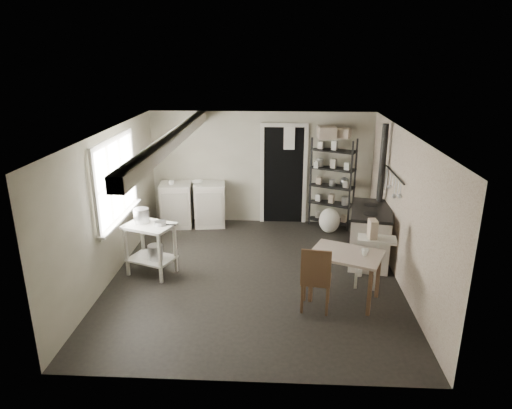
{
  "coord_description": "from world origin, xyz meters",
  "views": [
    {
      "loc": [
        0.36,
        -6.58,
        3.41
      ],
      "look_at": [
        0.0,
        0.3,
        1.1
      ],
      "focal_mm": 32.0,
      "sensor_mm": 36.0,
      "label": 1
    }
  ],
  "objects_px": {
    "stockpot": "(141,217)",
    "work_table": "(345,275)",
    "stove": "(370,236)",
    "flour_sack": "(329,221)",
    "chair": "(316,277)",
    "shelf_rack": "(332,181)",
    "base_cabinets": "(193,204)",
    "prep_table": "(151,251)"
  },
  "relations": [
    {
      "from": "base_cabinets",
      "to": "prep_table",
      "type": "bearing_deg",
      "value": -104.27
    },
    {
      "from": "shelf_rack",
      "to": "stove",
      "type": "xyz_separation_m",
      "value": [
        0.49,
        -1.62,
        -0.51
      ]
    },
    {
      "from": "base_cabinets",
      "to": "shelf_rack",
      "type": "xyz_separation_m",
      "value": [
        2.82,
        0.12,
        0.49
      ]
    },
    {
      "from": "stockpot",
      "to": "work_table",
      "type": "xyz_separation_m",
      "value": [
        3.13,
        -0.76,
        -0.56
      ]
    },
    {
      "from": "flour_sack",
      "to": "chair",
      "type": "bearing_deg",
      "value": -99.46
    },
    {
      "from": "stove",
      "to": "chair",
      "type": "xyz_separation_m",
      "value": [
        -1.03,
        -1.62,
        0.05
      ]
    },
    {
      "from": "chair",
      "to": "stove",
      "type": "bearing_deg",
      "value": 66.47
    },
    {
      "from": "prep_table",
      "to": "flour_sack",
      "type": "xyz_separation_m",
      "value": [
        3.03,
        1.93,
        -0.16
      ]
    },
    {
      "from": "shelf_rack",
      "to": "chair",
      "type": "bearing_deg",
      "value": -74.66
    },
    {
      "from": "prep_table",
      "to": "shelf_rack",
      "type": "xyz_separation_m",
      "value": [
        3.09,
        2.32,
        0.55
      ]
    },
    {
      "from": "prep_table",
      "to": "chair",
      "type": "relative_size",
      "value": 0.88
    },
    {
      "from": "base_cabinets",
      "to": "chair",
      "type": "relative_size",
      "value": 1.41
    },
    {
      "from": "prep_table",
      "to": "chair",
      "type": "height_order",
      "value": "chair"
    },
    {
      "from": "work_table",
      "to": "flour_sack",
      "type": "xyz_separation_m",
      "value": [
        0.04,
        2.59,
        -0.14
      ]
    },
    {
      "from": "prep_table",
      "to": "stove",
      "type": "distance_m",
      "value": 3.65
    },
    {
      "from": "stove",
      "to": "flour_sack",
      "type": "distance_m",
      "value": 1.36
    },
    {
      "from": "work_table",
      "to": "chair",
      "type": "bearing_deg",
      "value": -148.92
    },
    {
      "from": "shelf_rack",
      "to": "chair",
      "type": "relative_size",
      "value": 1.89
    },
    {
      "from": "stove",
      "to": "chair",
      "type": "height_order",
      "value": "chair"
    },
    {
      "from": "base_cabinets",
      "to": "stove",
      "type": "height_order",
      "value": "base_cabinets"
    },
    {
      "from": "stockpot",
      "to": "stove",
      "type": "height_order",
      "value": "stockpot"
    },
    {
      "from": "stockpot",
      "to": "work_table",
      "type": "height_order",
      "value": "stockpot"
    },
    {
      "from": "prep_table",
      "to": "work_table",
      "type": "height_order",
      "value": "prep_table"
    },
    {
      "from": "prep_table",
      "to": "stockpot",
      "type": "xyz_separation_m",
      "value": [
        -0.14,
        0.1,
        0.54
      ]
    },
    {
      "from": "base_cabinets",
      "to": "flour_sack",
      "type": "bearing_deg",
      "value": -12.74
    },
    {
      "from": "stockpot",
      "to": "stove",
      "type": "distance_m",
      "value": 3.81
    },
    {
      "from": "shelf_rack",
      "to": "work_table",
      "type": "distance_m",
      "value": 3.04
    },
    {
      "from": "chair",
      "to": "flour_sack",
      "type": "xyz_separation_m",
      "value": [
        0.47,
        2.85,
        -0.24
      ]
    },
    {
      "from": "base_cabinets",
      "to": "flour_sack",
      "type": "xyz_separation_m",
      "value": [
        2.76,
        -0.27,
        -0.22
      ]
    },
    {
      "from": "stockpot",
      "to": "chair",
      "type": "distance_m",
      "value": 2.92
    },
    {
      "from": "prep_table",
      "to": "base_cabinets",
      "type": "bearing_deg",
      "value": 82.9
    },
    {
      "from": "prep_table",
      "to": "shelf_rack",
      "type": "bearing_deg",
      "value": 36.89
    },
    {
      "from": "stove",
      "to": "work_table",
      "type": "bearing_deg",
      "value": -102.72
    },
    {
      "from": "prep_table",
      "to": "base_cabinets",
      "type": "distance_m",
      "value": 2.22
    },
    {
      "from": "stockpot",
      "to": "shelf_rack",
      "type": "xyz_separation_m",
      "value": [
        3.24,
        2.22,
        0.01
      ]
    },
    {
      "from": "stockpot",
      "to": "work_table",
      "type": "distance_m",
      "value": 3.27
    },
    {
      "from": "base_cabinets",
      "to": "stove",
      "type": "distance_m",
      "value": 3.63
    },
    {
      "from": "stove",
      "to": "flour_sack",
      "type": "relative_size",
      "value": 2.36
    },
    {
      "from": "shelf_rack",
      "to": "stockpot",
      "type": "bearing_deg",
      "value": -120.75
    },
    {
      "from": "shelf_rack",
      "to": "flour_sack",
      "type": "bearing_deg",
      "value": -74.5
    },
    {
      "from": "stove",
      "to": "shelf_rack",
      "type": "bearing_deg",
      "value": 117.61
    },
    {
      "from": "shelf_rack",
      "to": "work_table",
      "type": "xyz_separation_m",
      "value": [
        -0.11,
        -2.98,
        -0.57
      ]
    }
  ]
}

